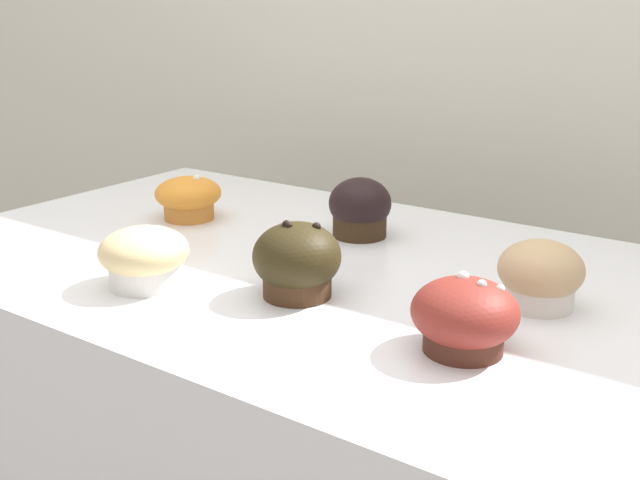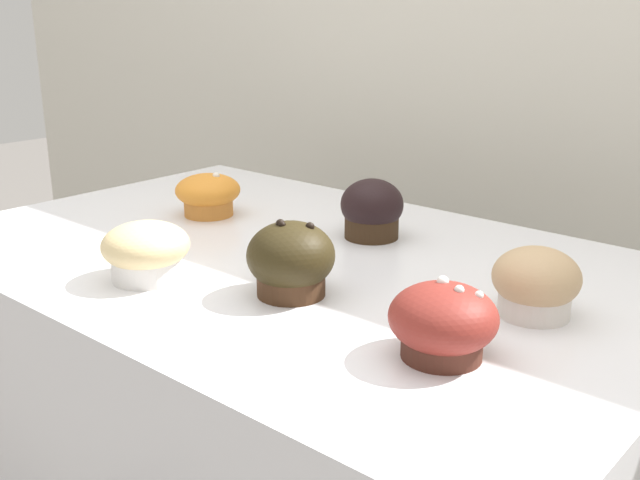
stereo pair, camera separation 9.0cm
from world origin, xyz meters
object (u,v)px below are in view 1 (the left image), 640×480
Objects in this scene: muffin_front_center at (297,262)px; muffin_back_right at (540,275)px; muffin_front_left at (360,209)px; muffin_front_right at (465,317)px; muffin_back_center at (144,257)px; muffin_back_left at (188,197)px.

muffin_front_center reaches higher than muffin_back_right.
muffin_back_right is 0.32m from muffin_front_left.
muffin_front_left is at bearing 137.26° from muffin_front_right.
muffin_back_center is (-0.17, -0.08, -0.01)m from muffin_front_center.
muffin_back_right is 0.15m from muffin_front_right.
muffin_front_left is 0.84× the size of muffin_back_center.
muffin_front_left is at bearing 71.68° from muffin_back_center.
muffin_front_right is (-0.02, -0.15, -0.00)m from muffin_back_right.
muffin_front_right is (0.54, -0.18, 0.00)m from muffin_back_left.
muffin_back_right is at bearing 26.91° from muffin_back_center.
muffin_back_right is 1.05× the size of muffin_front_left.
muffin_back_left is at bearing 124.19° from muffin_back_center.
muffin_back_right is at bearing -3.31° from muffin_back_left.
muffin_front_center is 0.22m from muffin_front_right.
muffin_back_center is at bearing -155.18° from muffin_front_center.
muffin_back_right is (0.24, 0.13, -0.00)m from muffin_front_center.
muffin_back_left is 0.29m from muffin_back_center.
muffin_front_left is at bearing 105.01° from muffin_front_center.
muffin_front_left reaches higher than muffin_back_left.
muffin_front_center reaches higher than muffin_front_right.
muffin_front_right is 0.38m from muffin_back_center.
muffin_back_center is (-0.38, -0.05, 0.00)m from muffin_front_right.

